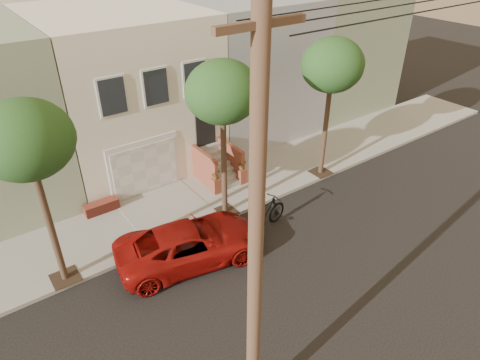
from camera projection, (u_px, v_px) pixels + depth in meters
ground at (265, 280)px, 14.48m from camera, size 90.00×90.00×0.00m
sidewalk at (187, 205)px, 18.14m from camera, size 40.00×3.70×0.15m
house_row at (121, 87)px, 20.31m from camera, size 33.10×11.70×7.00m
tree_left at (26, 141)px, 11.69m from camera, size 2.70×2.57×6.30m
tree_mid at (222, 93)px, 14.93m from camera, size 2.70×2.57×6.30m
tree_right at (332, 66)px, 17.68m from camera, size 2.70×2.57×6.30m
pickup_truck at (190, 243)px, 14.99m from camera, size 5.58×3.35×1.45m
motorcycle at (265, 215)px, 16.46m from camera, size 2.42×1.05×1.41m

